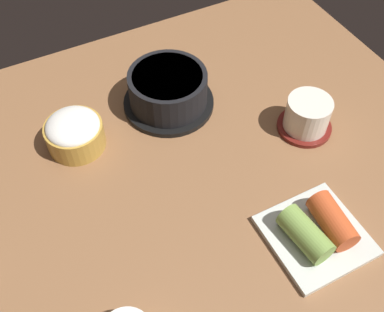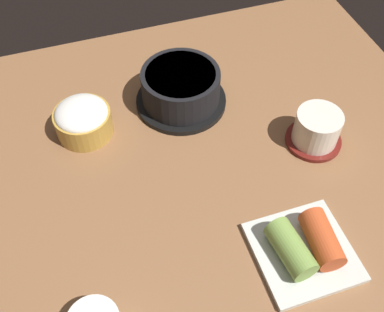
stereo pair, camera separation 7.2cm
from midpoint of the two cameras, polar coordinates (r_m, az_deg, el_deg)
dining_table at (r=79.55cm, az=0.78°, el=-1.23°), size 100.00×76.00×2.00cm
stone_pot at (r=85.52cm, az=1.04°, el=8.26°), size 17.01×17.01×7.32cm
rice_bowl at (r=82.13cm, az=-10.96°, el=4.38°), size 10.05×10.05×6.47cm
tea_cup_with_saucer at (r=82.90cm, az=17.61°, el=3.03°), size 9.81×9.81×6.65cm
kimchi_plate at (r=70.65cm, az=16.74°, el=-10.98°), size 14.05×14.05×5.05cm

